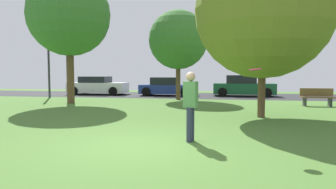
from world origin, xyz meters
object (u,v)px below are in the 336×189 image
oak_tree_center (178,40)px  street_lamp_post (49,64)px  oak_tree_left (263,10)px  person_catcher (191,103)px  parked_car_green (243,87)px  park_bench (317,97)px  parked_car_white (98,86)px  frisbee_disc (255,69)px  parked_car_blue (167,87)px  maple_tree_near (69,15)px

oak_tree_center → street_lamp_post: oak_tree_center is taller
oak_tree_left → person_catcher: bearing=-115.8°
oak_tree_center → person_catcher: 12.27m
oak_tree_center → parked_car_green: 6.41m
park_bench → street_lamp_post: street_lamp_post is taller
parked_car_white → frisbee_disc: bearing=-56.4°
oak_tree_center → parked_car_blue: 4.69m
frisbee_disc → parked_car_blue: 16.16m
oak_tree_center → park_bench: bearing=-19.3°
oak_tree_left → street_lamp_post: size_ratio=1.47×
person_catcher → parked_car_green: bearing=96.1°
parked_car_white → street_lamp_post: (-1.91, -3.65, 1.60)m
oak_tree_left → person_catcher: size_ratio=3.85×
person_catcher → street_lamp_post: 15.87m
parked_car_white → maple_tree_near: bearing=-79.0°
maple_tree_near → parked_car_green: size_ratio=1.63×
maple_tree_near → street_lamp_post: 5.26m
oak_tree_center → oak_tree_left: bearing=-59.4°
oak_tree_center → frisbee_disc: oak_tree_center is taller
oak_tree_left → parked_car_blue: (-5.55, 10.41, -3.41)m
maple_tree_near → person_catcher: 11.89m
oak_tree_left → parked_car_white: bearing=136.3°
street_lamp_post → oak_tree_center: bearing=1.4°
oak_tree_center → oak_tree_left: oak_tree_left is taller
person_catcher → frisbee_disc: bearing=-0.0°
parked_car_green → park_bench: 7.12m
person_catcher → street_lamp_post: (-10.80, 11.56, 1.30)m
maple_tree_near → person_catcher: size_ratio=4.14×
oak_tree_left → parked_car_green: oak_tree_left is taller
oak_tree_center → frisbee_disc: bearing=-74.0°
parked_car_green → parked_car_white: bearing=-178.6°
oak_tree_center → parked_car_white: bearing=153.4°
frisbee_disc → parked_car_white: (-10.36, 15.58, -1.11)m
oak_tree_left → person_catcher: 5.97m
maple_tree_near → person_catcher: (7.54, -8.33, -3.88)m
oak_tree_left → person_catcher: oak_tree_left is taller
maple_tree_near → parked_car_white: bearing=101.0°
oak_tree_center → street_lamp_post: bearing=-178.6°
oak_tree_left → frisbee_disc: (-0.74, -4.98, -2.26)m
oak_tree_center → street_lamp_post: size_ratio=1.25×
oak_tree_center → maple_tree_near: 6.60m
maple_tree_near → person_catcher: maple_tree_near is taller
parked_car_white → street_lamp_post: size_ratio=1.00×
oak_tree_left → park_bench: bearing=54.3°
oak_tree_left → street_lamp_post: 14.87m
frisbee_disc → street_lamp_post: 17.12m
parked_car_white → person_catcher: bearing=-59.7°
frisbee_disc → park_bench: 10.41m
parked_car_white → park_bench: size_ratio=2.80×
maple_tree_near → oak_tree_left: (9.77, -3.73, -0.80)m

